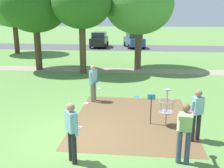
# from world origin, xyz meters

# --- Properties ---
(ground_plane) EXTENTS (160.00, 160.00, 0.00)m
(ground_plane) POSITION_xyz_m (0.00, 0.00, 0.00)
(ground_plane) COLOR #5B8942
(dirt_tee_pad) EXTENTS (4.45, 5.40, 0.01)m
(dirt_tee_pad) POSITION_xyz_m (1.91, 1.73, 0.00)
(dirt_tee_pad) COLOR brown
(dirt_tee_pad) RESTS_ON ground
(disc_golf_basket) EXTENTS (0.98, 0.58, 1.39)m
(disc_golf_basket) POSITION_xyz_m (3.08, 1.29, 0.75)
(disc_golf_basket) COLOR #9E9EA3
(disc_golf_basket) RESTS_ON ground
(player_foreground_watching) EXTENTS (0.45, 0.47, 1.71)m
(player_foreground_watching) POSITION_xyz_m (0.35, -1.46, 0.97)
(player_foreground_watching) COLOR #232328
(player_foreground_watching) RESTS_ON ground
(player_throwing) EXTENTS (0.45, 0.49, 1.71)m
(player_throwing) POSITION_xyz_m (0.02, 3.78, 0.97)
(player_throwing) COLOR slate
(player_throwing) RESTS_ON ground
(player_waiting_left) EXTENTS (0.49, 0.45, 1.71)m
(player_waiting_left) POSITION_xyz_m (3.96, 0.18, 0.97)
(player_waiting_left) COLOR #232328
(player_waiting_left) RESTS_ON ground
(player_waiting_right) EXTENTS (0.64, 1.05, 1.71)m
(player_waiting_right) POSITION_xyz_m (3.36, -1.20, 0.99)
(player_waiting_right) COLOR #384260
(player_waiting_right) RESTS_ON ground
(frisbee_near_basket) EXTENTS (0.26, 0.26, 0.02)m
(frisbee_near_basket) POSITION_xyz_m (-0.28, 3.42, 0.01)
(frisbee_near_basket) COLOR white
(frisbee_near_basket) RESTS_ON ground
(frisbee_by_tee) EXTENTS (0.21, 0.21, 0.02)m
(frisbee_by_tee) POSITION_xyz_m (2.06, 4.67, 0.01)
(frisbee_by_tee) COLOR #1E93DB
(frisbee_by_tee) RESTS_ON ground
(frisbee_mid_grass) EXTENTS (0.23, 0.23, 0.02)m
(frisbee_mid_grass) POSITION_xyz_m (-0.01, 5.88, 0.01)
(frisbee_mid_grass) COLOR white
(frisbee_mid_grass) RESTS_ON ground
(tree_near_left) EXTENTS (3.91, 3.91, 6.32)m
(tree_near_left) POSITION_xyz_m (-1.70, 9.68, 4.62)
(tree_near_left) COLOR brown
(tree_near_left) RESTS_ON ground
(tree_near_right) EXTENTS (5.49, 5.49, 7.31)m
(tree_near_right) POSITION_xyz_m (-10.45, 18.17, 4.96)
(tree_near_right) COLOR #4C3823
(tree_near_right) RESTS_ON ground
(tree_mid_left) EXTENTS (4.89, 4.89, 6.67)m
(tree_mid_left) POSITION_xyz_m (2.03, 11.66, 4.57)
(tree_mid_left) COLOR brown
(tree_mid_left) RESTS_ON ground
(tree_mid_center) EXTENTS (4.74, 4.74, 6.70)m
(tree_mid_center) POSITION_xyz_m (-5.18, 10.52, 4.67)
(tree_mid_center) COLOR #4C3823
(tree_mid_center) RESTS_ON ground
(parking_lot_strip) EXTENTS (36.00, 6.00, 0.01)m
(parking_lot_strip) POSITION_xyz_m (0.00, 24.18, 0.00)
(parking_lot_strip) COLOR #4C4C51
(parking_lot_strip) RESTS_ON ground
(parked_car_leftmost) EXTENTS (2.02, 4.22, 1.84)m
(parked_car_leftmost) POSITION_xyz_m (-2.78, 24.26, 0.92)
(parked_car_leftmost) COLOR black
(parked_car_leftmost) RESTS_ON ground
(parked_car_center_left) EXTENTS (2.76, 4.51, 1.84)m
(parked_car_center_left) POSITION_xyz_m (1.48, 24.38, 0.92)
(parked_car_center_left) COLOR #2D4784
(parked_car_center_left) RESTS_ON ground
(gravel_path) EXTENTS (40.00, 1.68, 0.00)m
(gravel_path) POSITION_xyz_m (0.00, 10.84, 0.00)
(gravel_path) COLOR gray
(gravel_path) RESTS_ON ground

